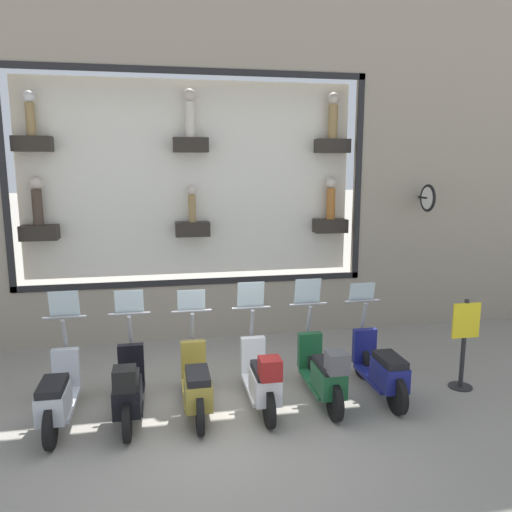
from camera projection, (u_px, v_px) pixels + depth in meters
The scene contains 9 objects.
ground_plane at pixel (214, 423), 6.76m from camera, with size 120.00×120.00×0.00m, color gray.
building_facade at pixel (191, 133), 9.51m from camera, with size 1.20×36.00×7.95m.
scooter_navy_0 at pixel (381, 369), 7.46m from camera, with size 1.81×0.61×1.58m.
scooter_green_1 at pixel (324, 372), 7.23m from camera, with size 1.81×0.60×1.69m.
scooter_white_2 at pixel (262, 378), 7.06m from camera, with size 1.80×0.60×1.67m.
scooter_olive_3 at pixel (197, 384), 6.95m from camera, with size 1.80×0.60×1.59m.
scooter_black_4 at pixel (129, 388), 6.72m from camera, with size 1.81×0.60×1.63m.
scooter_silver_5 at pixel (58, 395), 6.62m from camera, with size 1.81×0.61×1.66m.
shop_sign_post at pixel (464, 342), 7.70m from camera, with size 0.36×0.45×1.43m.
Camera 1 is at (-6.24, 0.60, 3.45)m, focal length 35.00 mm.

